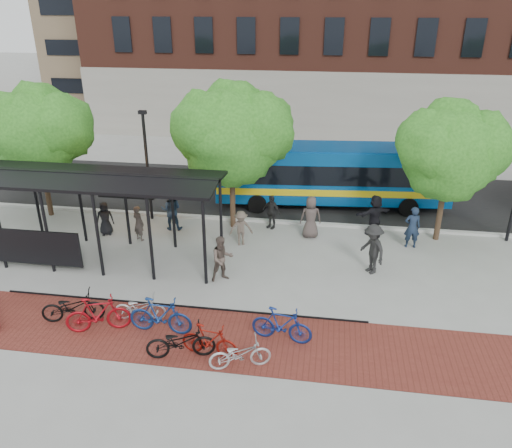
# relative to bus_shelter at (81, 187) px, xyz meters

# --- Properties ---
(ground) EXTENTS (160.00, 160.00, 0.00)m
(ground) POSITION_rel_bus_shelter_xyz_m (8.13, 0.48, -3.00)
(ground) COLOR #9E9E99
(ground) RESTS_ON ground
(asphalt_street) EXTENTS (160.00, 8.00, 0.01)m
(asphalt_street) POSITION_rel_bus_shelter_xyz_m (8.13, 8.48, -2.99)
(asphalt_street) COLOR black
(asphalt_street) RESTS_ON ground
(curb) EXTENTS (160.00, 0.25, 0.12)m
(curb) POSITION_rel_bus_shelter_xyz_m (8.13, 4.48, -2.94)
(curb) COLOR #B7B7B2
(curb) RESTS_ON ground
(brick_strip) EXTENTS (24.00, 3.00, 0.01)m
(brick_strip) POSITION_rel_bus_shelter_xyz_m (6.13, -4.52, -3.00)
(brick_strip) COLOR maroon
(brick_strip) RESTS_ON ground
(bike_rack_rail) EXTENTS (12.00, 0.05, 0.95)m
(bike_rack_rail) POSITION_rel_bus_shelter_xyz_m (4.83, -3.62, -3.00)
(bike_rack_rail) COLOR black
(bike_rack_rail) RESTS_ON ground
(bus_shelter) EXTENTS (10.60, 3.07, 3.60)m
(bus_shelter) POSITION_rel_bus_shelter_xyz_m (0.00, 0.00, 0.00)
(bus_shelter) COLOR black
(bus_shelter) RESTS_ON ground
(tree_a) EXTENTS (4.90, 4.00, 6.18)m
(tree_a) POSITION_rel_bus_shelter_xyz_m (-3.77, 3.83, 1.24)
(tree_a) COLOR #382619
(tree_a) RESTS_ON ground
(tree_b) EXTENTS (5.15, 4.20, 6.47)m
(tree_b) POSITION_rel_bus_shelter_xyz_m (5.23, 3.83, 1.46)
(tree_b) COLOR #382619
(tree_b) RESTS_ON ground
(tree_c) EXTENTS (4.66, 3.80, 5.92)m
(tree_c) POSITION_rel_bus_shelter_xyz_m (14.22, 3.83, 1.06)
(tree_c) COLOR #382619
(tree_c) RESTS_ON ground
(lamp_post_left) EXTENTS (0.35, 0.20, 5.12)m
(lamp_post_left) POSITION_rel_bus_shelter_xyz_m (1.13, 4.08, -0.25)
(lamp_post_left) COLOR black
(lamp_post_left) RESTS_ON ground
(bus) EXTENTS (11.52, 3.50, 3.06)m
(bus) POSITION_rel_bus_shelter_xyz_m (9.49, 7.09, -1.24)
(bus) COLOR #07498F
(bus) RESTS_ON ground
(bike_4) EXTENTS (2.09, 1.20, 1.04)m
(bike_4) POSITION_rel_bus_shelter_xyz_m (1.48, -4.29, -2.48)
(bike_4) COLOR black
(bike_4) RESTS_ON ground
(bike_5) EXTENTS (2.08, 1.18, 1.20)m
(bike_5) POSITION_rel_bus_shelter_xyz_m (2.53, -4.68, -2.40)
(bike_5) COLOR maroon
(bike_5) RESTS_ON ground
(bike_6) EXTENTS (1.74, 0.82, 0.88)m
(bike_6) POSITION_rel_bus_shelter_xyz_m (3.57, -3.88, -2.56)
(bike_6) COLOR #BCBDBF
(bike_6) RESTS_ON ground
(bike_7) EXTENTS (2.05, 0.65, 1.22)m
(bike_7) POSITION_rel_bus_shelter_xyz_m (4.46, -4.47, -2.39)
(bike_7) COLOR navy
(bike_7) RESTS_ON ground
(bike_8) EXTENTS (2.11, 1.17, 1.05)m
(bike_8) POSITION_rel_bus_shelter_xyz_m (5.42, -5.52, -2.47)
(bike_8) COLOR black
(bike_8) RESTS_ON ground
(bike_9) EXTENTS (1.79, 0.75, 1.04)m
(bike_9) POSITION_rel_bus_shelter_xyz_m (6.22, -5.34, -2.48)
(bike_9) COLOR maroon
(bike_9) RESTS_ON ground
(bike_10) EXTENTS (1.87, 1.15, 0.93)m
(bike_10) POSITION_rel_bus_shelter_xyz_m (7.19, -5.71, -2.53)
(bike_10) COLOR #B3B3B6
(bike_10) RESTS_ON ground
(bike_11) EXTENTS (1.94, 0.81, 1.13)m
(bike_11) POSITION_rel_bus_shelter_xyz_m (8.22, -4.32, -2.43)
(bike_11) COLOR navy
(bike_11) RESTS_ON ground
(pedestrian_0) EXTENTS (0.87, 0.73, 1.53)m
(pedestrian_0) POSITION_rel_bus_shelter_xyz_m (-0.27, 2.10, -2.23)
(pedestrian_0) COLOR black
(pedestrian_0) RESTS_ON ground
(pedestrian_1) EXTENTS (0.68, 0.61, 1.57)m
(pedestrian_1) POSITION_rel_bus_shelter_xyz_m (1.41, 1.77, -2.21)
(pedestrian_1) COLOR #443A36
(pedestrian_1) RESTS_ON ground
(pedestrian_2) EXTENTS (1.01, 0.83, 1.89)m
(pedestrian_2) POSITION_rel_bus_shelter_xyz_m (2.46, 3.08, -2.05)
(pedestrian_2) COLOR #1E2F47
(pedestrian_2) RESTS_ON ground
(pedestrian_3) EXTENTS (1.11, 0.83, 1.53)m
(pedestrian_3) POSITION_rel_bus_shelter_xyz_m (5.84, 1.97, -2.23)
(pedestrian_3) COLOR brown
(pedestrian_3) RESTS_ON ground
(pedestrian_4) EXTENTS (1.00, 0.77, 1.58)m
(pedestrian_4) POSITION_rel_bus_shelter_xyz_m (6.88, 3.88, -2.21)
(pedestrian_4) COLOR black
(pedestrian_4) RESTS_ON ground
(pedestrian_5) EXTENTS (1.75, 1.31, 1.84)m
(pedestrian_5) POSITION_rel_bus_shelter_xyz_m (11.45, 3.88, -2.08)
(pedestrian_5) COLOR black
(pedestrian_5) RESTS_ON ground
(pedestrian_6) EXTENTS (0.99, 0.72, 1.87)m
(pedestrian_6) POSITION_rel_bus_shelter_xyz_m (8.69, 3.18, -2.06)
(pedestrian_6) COLOR #473C39
(pedestrian_6) RESTS_ON ground
(pedestrian_7) EXTENTS (0.70, 0.49, 1.82)m
(pedestrian_7) POSITION_rel_bus_shelter_xyz_m (12.91, 2.83, -2.09)
(pedestrian_7) COLOR #1A283E
(pedestrian_7) RESTS_ON ground
(pedestrian_8) EXTENTS (1.07, 1.01, 1.75)m
(pedestrian_8) POSITION_rel_bus_shelter_xyz_m (5.68, -1.02, -2.12)
(pedestrian_8) COLOR brown
(pedestrian_8) RESTS_ON ground
(pedestrian_9) EXTENTS (1.30, 1.47, 1.97)m
(pedestrian_9) POSITION_rel_bus_shelter_xyz_m (11.14, 0.39, -2.01)
(pedestrian_9) COLOR black
(pedestrian_9) RESTS_ON ground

